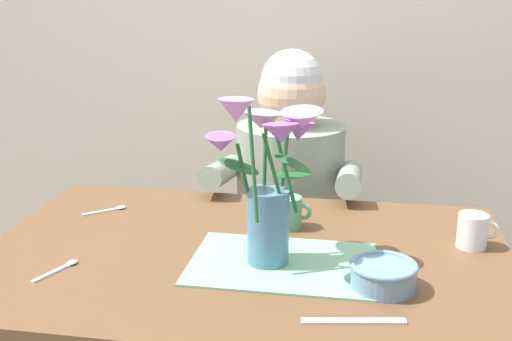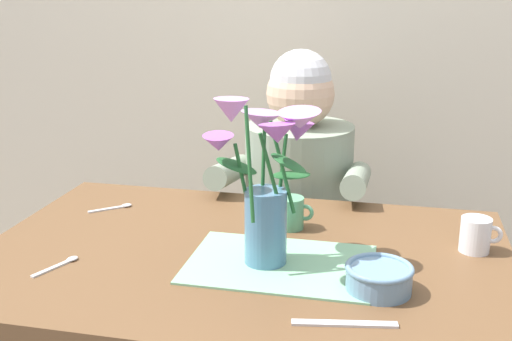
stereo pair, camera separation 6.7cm
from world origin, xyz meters
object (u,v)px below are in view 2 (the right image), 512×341
Objects in this scene: flower_vase at (267,177)px; tea_cup at (291,213)px; seated_person at (298,227)px; ceramic_mug at (476,235)px; ceramic_bowl at (379,277)px; dinner_knife at (345,324)px.

flower_vase reaches higher than tea_cup.
seated_person is at bearing 96.46° from tea_cup.
seated_person reaches higher than ceramic_mug.
dinner_knife is (-0.05, -0.14, -0.03)m from ceramic_bowl.
flower_vase is 1.99× the size of dinner_knife.
tea_cup is (-0.23, 0.29, 0.01)m from ceramic_bowl.
ceramic_mug is at bearing 20.25° from flower_vase.
flower_vase is at bearing -159.75° from ceramic_mug.
seated_person is 8.35× the size of ceramic_bowl.
seated_person is 0.50m from tea_cup.
seated_person reaches higher than ceramic_bowl.
seated_person is 12.20× the size of ceramic_mug.
seated_person is at bearing 134.26° from ceramic_mug.
flower_vase is 0.30m from ceramic_bowl.
flower_vase reaches higher than dinner_knife.
tea_cup is 0.44m from ceramic_mug.
ceramic_bowl is at bearing -130.12° from ceramic_mug.
ceramic_bowl is at bearing -52.28° from tea_cup.
ceramic_mug is (0.43, -0.05, 0.00)m from tea_cup.
ceramic_bowl is 0.32m from ceramic_mug.
dinner_knife is at bearing -123.72° from ceramic_mug.
dinner_knife is 0.47m from tea_cup.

